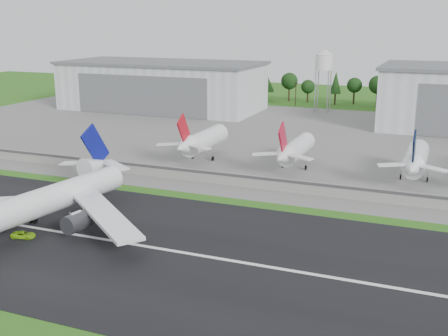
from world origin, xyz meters
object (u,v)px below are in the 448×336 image
at_px(main_airliner, 41,209).
at_px(ground_vehicle, 23,235).
at_px(parked_jet_navy, 415,160).
at_px(parked_jet_red_b, 294,150).
at_px(parked_jet_red_a, 201,141).

height_order(main_airliner, ground_vehicle, main_airliner).
bearing_deg(parked_jet_navy, ground_vehicle, -134.43).
relative_size(parked_jet_red_b, parked_jet_navy, 1.00).
xyz_separation_m(main_airliner, ground_vehicle, (-0.84, -5.01, -4.11)).
relative_size(parked_jet_red_a, parked_jet_navy, 1.00).
xyz_separation_m(ground_vehicle, parked_jet_navy, (70.59, 72.02, 5.48)).
distance_m(ground_vehicle, parked_jet_red_b, 81.02).
height_order(ground_vehicle, parked_jet_red_a, parked_jet_red_a).
xyz_separation_m(main_airliner, parked_jet_navy, (69.75, 67.01, 1.37)).
xyz_separation_m(parked_jet_red_a, parked_jet_navy, (63.57, -0.01, -0.11)).
height_order(main_airliner, parked_jet_navy, main_airliner).
relative_size(main_airliner, parked_jet_navy, 1.89).
bearing_deg(main_airliner, ground_vehicle, 89.46).
relative_size(ground_vehicle, parked_jet_navy, 0.16).
bearing_deg(parked_jet_red_a, parked_jet_red_b, -0.08).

